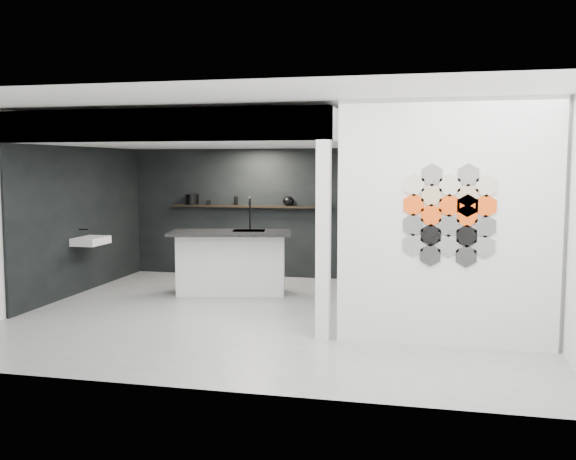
# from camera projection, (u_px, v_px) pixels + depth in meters

# --- Properties ---
(floor) EXTENTS (7.00, 6.00, 0.01)m
(floor) POSITION_uv_depth(u_px,v_px,m) (276.00, 315.00, 8.82)
(floor) COLOR gray
(partition_panel) EXTENTS (2.45, 0.15, 2.80)m
(partition_panel) POSITION_uv_depth(u_px,v_px,m) (446.00, 224.00, 7.22)
(partition_panel) COLOR silver
(partition_panel) RESTS_ON floor
(bay_clad_back) EXTENTS (4.40, 0.04, 2.35)m
(bay_clad_back) POSITION_uv_depth(u_px,v_px,m) (246.00, 213.00, 11.87)
(bay_clad_back) COLOR black
(bay_clad_back) RESTS_ON floor
(bay_clad_left) EXTENTS (0.04, 4.00, 2.35)m
(bay_clad_left) POSITION_uv_depth(u_px,v_px,m) (84.00, 219.00, 10.43)
(bay_clad_left) COLOR black
(bay_clad_left) RESTS_ON floor
(bulkhead) EXTENTS (4.40, 4.00, 0.40)m
(bulkhead) POSITION_uv_depth(u_px,v_px,m) (209.00, 133.00, 9.81)
(bulkhead) COLOR silver
(bulkhead) RESTS_ON corner_column
(corner_column) EXTENTS (0.16, 0.16, 2.35)m
(corner_column) POSITION_uv_depth(u_px,v_px,m) (323.00, 240.00, 7.55)
(corner_column) COLOR silver
(corner_column) RESTS_ON floor
(fascia_beam) EXTENTS (4.40, 0.16, 0.40)m
(fascia_beam) POSITION_uv_depth(u_px,v_px,m) (156.00, 125.00, 7.95)
(fascia_beam) COLOR silver
(fascia_beam) RESTS_ON corner_column
(wall_basin) EXTENTS (0.40, 0.60, 0.12)m
(wall_basin) POSITION_uv_depth(u_px,v_px,m) (91.00, 241.00, 10.22)
(wall_basin) COLOR silver
(wall_basin) RESTS_ON bay_clad_left
(display_shelf) EXTENTS (3.00, 0.15, 0.04)m
(display_shelf) POSITION_uv_depth(u_px,v_px,m) (250.00, 206.00, 11.73)
(display_shelf) COLOR black
(display_shelf) RESTS_ON bay_clad_back
(kitchen_island) EXTENTS (2.04, 1.21, 1.54)m
(kitchen_island) POSITION_uv_depth(u_px,v_px,m) (231.00, 261.00, 10.24)
(kitchen_island) COLOR silver
(kitchen_island) RESTS_ON floor
(stockpot) EXTENTS (0.30, 0.30, 0.19)m
(stockpot) POSITION_uv_depth(u_px,v_px,m) (192.00, 199.00, 11.96)
(stockpot) COLOR black
(stockpot) RESTS_ON display_shelf
(kettle) EXTENTS (0.24, 0.24, 0.17)m
(kettle) POSITION_uv_depth(u_px,v_px,m) (288.00, 201.00, 11.56)
(kettle) COLOR black
(kettle) RESTS_ON display_shelf
(glass_bowl) EXTENTS (0.16, 0.16, 0.11)m
(glass_bowl) POSITION_uv_depth(u_px,v_px,m) (322.00, 203.00, 11.43)
(glass_bowl) COLOR gray
(glass_bowl) RESTS_ON display_shelf
(glass_vase) EXTENTS (0.14, 0.14, 0.15)m
(glass_vase) POSITION_uv_depth(u_px,v_px,m) (322.00, 202.00, 11.42)
(glass_vase) COLOR gray
(glass_vase) RESTS_ON display_shelf
(bottle_dark) EXTENTS (0.06, 0.06, 0.16)m
(bottle_dark) POSITION_uv_depth(u_px,v_px,m) (236.00, 201.00, 11.78)
(bottle_dark) COLOR black
(bottle_dark) RESTS_ON display_shelf
(utensil_cup) EXTENTS (0.08, 0.08, 0.09)m
(utensil_cup) POSITION_uv_depth(u_px,v_px,m) (209.00, 202.00, 11.90)
(utensil_cup) COLOR black
(utensil_cup) RESTS_ON display_shelf
(hex_tile_cluster) EXTENTS (1.04, 0.02, 1.16)m
(hex_tile_cluster) POSITION_uv_depth(u_px,v_px,m) (450.00, 215.00, 7.12)
(hex_tile_cluster) COLOR silver
(hex_tile_cluster) RESTS_ON partition_panel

